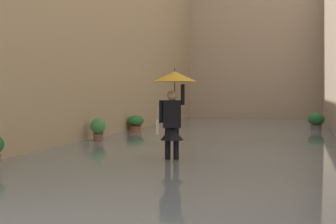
{
  "coord_description": "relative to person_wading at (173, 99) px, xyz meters",
  "views": [
    {
      "loc": [
        -2.57,
        3.13,
        1.54
      ],
      "look_at": [
        0.03,
        -6.21,
        1.13
      ],
      "focal_mm": 51.1,
      "sensor_mm": 36.0,
      "label": 1
    }
  ],
  "objects": [
    {
      "name": "potted_plant_far_right",
      "position": [
        3.37,
        -7.17,
        -1.01
      ],
      "size": [
        0.62,
        0.62,
        0.66
      ],
      "color": "brown",
      "rests_on": "ground_plane"
    },
    {
      "name": "building_facade_far",
      "position": [
        -0.04,
        -18.5,
        3.4
      ],
      "size": [
        11.02,
        1.8,
        9.57
      ],
      "primitive_type": "cube",
      "color": "tan",
      "rests_on": "ground_plane"
    },
    {
      "name": "potted_plant_mid_right",
      "position": [
        3.28,
        -3.5,
        -0.95
      ],
      "size": [
        0.46,
        0.46,
        0.75
      ],
      "color": "brown",
      "rests_on": "ground_plane"
    },
    {
      "name": "person_wading",
      "position": [
        0.0,
        0.0,
        0.0
      ],
      "size": [
        0.95,
        0.95,
        2.05
      ],
      "color": "#4C4233",
      "rests_on": "ground_plane"
    },
    {
      "name": "potted_plant_near_left",
      "position": [
        -3.2,
        -9.46,
        -0.96
      ],
      "size": [
        0.63,
        0.63,
        0.74
      ],
      "color": "#66605B",
      "rests_on": "ground_plane"
    },
    {
      "name": "ground_plane",
      "position": [
        -0.04,
        -5.46,
        -1.38
      ],
      "size": [
        60.68,
        60.68,
        0.0
      ],
      "primitive_type": "plane",
      "color": "slate"
    },
    {
      "name": "flood_water",
      "position": [
        -0.04,
        -5.46,
        -1.35
      ],
      "size": [
        8.22,
        30.27,
        0.07
      ],
      "primitive_type": "cube",
      "color": "slate",
      "rests_on": "ground_plane"
    }
  ]
}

